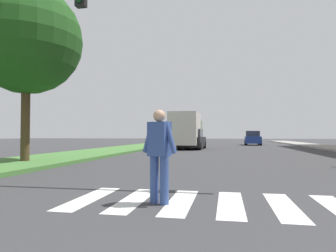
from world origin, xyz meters
The scene contains 9 objects.
ground_plane centered at (0.00, 30.00, 0.00)m, with size 140.00×140.00×0.00m, color #38383A.
crosswalk centered at (0.00, 6.59, 0.00)m, with size 5.85×2.20×0.01m.
median_strip centered at (-8.41, 28.00, 0.07)m, with size 4.06×64.00×0.15m, color #477A38.
tree_mid centered at (-8.35, 12.34, 5.26)m, with size 4.61×4.61×7.43m.
traffic_light_gantry centered at (-3.92, 8.53, 4.38)m, with size 9.30×0.30×6.00m.
pedestrian_performer centered at (-1.26, 6.38, 0.93)m, with size 0.72×0.37×1.69m.
sedan_midblock centered at (-2.91, 27.07, 0.80)m, with size 2.04×4.39×1.73m.
sedan_distant centered at (3.08, 38.85, 0.79)m, with size 1.99×4.16×1.71m.
truck_box_delivery centered at (-3.50, 27.37, 1.63)m, with size 2.40×6.20×3.10m.
Camera 1 is at (-0.07, 1.06, 1.24)m, focal length 32.25 mm.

